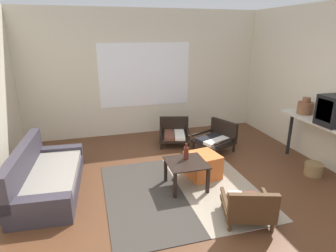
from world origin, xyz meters
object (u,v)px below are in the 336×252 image
(console_shelf, at_px, (321,126))
(wicker_basket, at_px, (313,169))
(coffee_table, at_px, (186,167))
(ottoman_orange, at_px, (203,166))
(armchair_corner, at_px, (217,137))
(glass_bottle, at_px, (186,153))
(clay_vase, at_px, (305,107))
(armchair_by_window, at_px, (174,132))
(armchair_striped_foreground, at_px, (248,207))
(couch, at_px, (45,178))

(console_shelf, relative_size, wicker_basket, 5.21)
(coffee_table, relative_size, wicker_basket, 2.01)
(coffee_table, bearing_deg, ottoman_orange, 32.89)
(armchair_corner, relative_size, ottoman_orange, 1.74)
(coffee_table, bearing_deg, wicker_basket, -5.57)
(ottoman_orange, distance_m, glass_bottle, 0.48)
(wicker_basket, bearing_deg, ottoman_orange, 165.86)
(clay_vase, bearing_deg, armchair_by_window, 143.90)
(armchair_corner, xyz_separation_m, glass_bottle, (-1.02, -1.07, 0.25))
(armchair_striped_foreground, xyz_separation_m, ottoman_orange, (-0.08, 1.23, -0.03))
(ottoman_orange, bearing_deg, armchair_striped_foreground, -86.34)
(clay_vase, bearing_deg, armchair_corner, 146.12)
(console_shelf, height_order, glass_bottle, console_shelf)
(couch, xyz_separation_m, clay_vase, (4.28, -0.11, 0.78))
(ottoman_orange, xyz_separation_m, glass_bottle, (-0.33, -0.13, 0.32))
(ottoman_orange, xyz_separation_m, wicker_basket, (1.76, -0.44, -0.09))
(couch, height_order, ottoman_orange, couch)
(armchair_striped_foreground, height_order, wicker_basket, armchair_striped_foreground)
(armchair_striped_foreground, xyz_separation_m, wicker_basket, (1.68, 0.79, -0.12))
(armchair_by_window, bearing_deg, coffee_table, -101.57)
(couch, xyz_separation_m, glass_bottle, (2.03, -0.35, 0.30))
(couch, bearing_deg, clay_vase, -1.50)
(clay_vase, height_order, glass_bottle, clay_vase)
(coffee_table, bearing_deg, armchair_corner, 48.25)
(wicker_basket, bearing_deg, armchair_by_window, 132.10)
(wicker_basket, bearing_deg, armchair_striped_foreground, -154.94)
(couch, bearing_deg, ottoman_orange, -5.38)
(couch, distance_m, wicker_basket, 4.18)
(couch, relative_size, armchair_striped_foreground, 2.54)
(armchair_striped_foreground, distance_m, armchair_corner, 2.25)
(armchair_by_window, height_order, console_shelf, console_shelf)
(couch, xyz_separation_m, wicker_basket, (4.12, -0.67, -0.11))
(coffee_table, height_order, armchair_by_window, armchair_by_window)
(console_shelf, bearing_deg, clay_vase, 90.00)
(coffee_table, distance_m, ottoman_orange, 0.46)
(armchair_corner, bearing_deg, armchair_striped_foreground, -105.58)
(armchair_striped_foreground, xyz_separation_m, armchair_corner, (0.61, 2.17, 0.04))
(couch, height_order, console_shelf, console_shelf)
(armchair_corner, bearing_deg, console_shelf, -44.91)
(clay_vase, height_order, wicker_basket, clay_vase)
(armchair_striped_foreground, height_order, ottoman_orange, armchair_striped_foreground)
(glass_bottle, bearing_deg, ottoman_orange, 21.45)
(glass_bottle, distance_m, wicker_basket, 2.16)
(coffee_table, distance_m, glass_bottle, 0.21)
(armchair_striped_foreground, xyz_separation_m, console_shelf, (1.84, 0.94, 0.55))
(couch, xyz_separation_m, armchair_corner, (3.04, 0.72, 0.05))
(glass_bottle, bearing_deg, armchair_corner, 46.49)
(armchair_by_window, distance_m, armchair_corner, 0.90)
(armchair_by_window, relative_size, console_shelf, 0.52)
(clay_vase, bearing_deg, console_shelf, -90.00)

